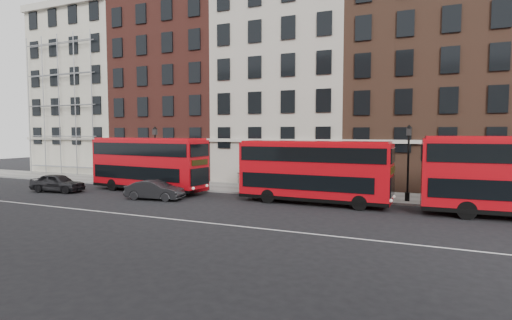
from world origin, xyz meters
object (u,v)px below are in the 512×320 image
at_px(bus_b, 148,163).
at_px(car_front, 155,190).
at_px(bus_c, 313,170).
at_px(car_rear, 58,183).

height_order(bus_b, car_front, bus_b).
relative_size(bus_c, car_rear, 2.32).
distance_m(bus_b, bus_c, 14.13).
bearing_deg(bus_c, car_rear, -170.45).
bearing_deg(bus_c, bus_b, -179.18).
relative_size(bus_b, car_front, 2.51).
xyz_separation_m(bus_b, car_rear, (-6.76, -3.21, -1.64)).
xyz_separation_m(bus_b, car_front, (3.03, -3.03, -1.69)).
height_order(car_rear, car_front, car_rear).
distance_m(bus_b, car_front, 4.60).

